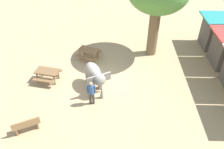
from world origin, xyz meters
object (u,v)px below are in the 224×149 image
object	(u,v)px
picnic_table_near	(89,52)
elephant	(95,75)
market_stall_teal	(215,33)
picnic_table_far	(47,73)
person_handler	(91,91)
wooden_bench	(26,125)

from	to	relation	value
picnic_table_near	elephant	bearing A→B (deg)	125.26
picnic_table_near	market_stall_teal	xyz separation A→B (m)	(-2.14, 9.94, 0.55)
picnic_table_far	market_stall_teal	xyz separation A→B (m)	(-4.83, 12.37, 0.55)
picnic_table_near	picnic_table_far	world-z (taller)	same
person_handler	market_stall_teal	xyz separation A→B (m)	(-6.93, 9.24, 0.19)
person_handler	market_stall_teal	size ratio (longest dim) A/B	0.64
person_handler	picnic_table_near	bearing A→B (deg)	6.90
picnic_table_near	market_stall_teal	world-z (taller)	market_stall_teal
person_handler	wooden_bench	distance (m)	3.82
elephant	person_handler	size ratio (longest dim) A/B	1.38
wooden_bench	market_stall_teal	distance (m)	15.36
person_handler	picnic_table_near	distance (m)	4.86
elephant	picnic_table_far	bearing A→B (deg)	-128.17
elephant	market_stall_teal	world-z (taller)	market_stall_teal
wooden_bench	picnic_table_near	bearing A→B (deg)	44.28
person_handler	picnic_table_far	world-z (taller)	person_handler
wooden_bench	elephant	bearing A→B (deg)	21.82
elephant	market_stall_teal	size ratio (longest dim) A/B	0.89
person_handler	wooden_bench	xyz separation A→B (m)	(2.10, -3.16, -0.48)
person_handler	market_stall_teal	distance (m)	11.56
elephant	picnic_table_near	xyz separation A→B (m)	(-3.33, -0.76, -0.43)
wooden_bench	picnic_table_far	world-z (taller)	wooden_bench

